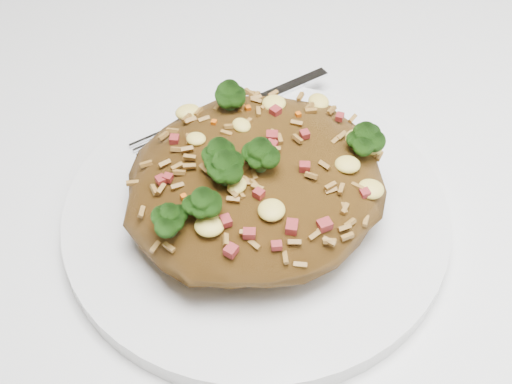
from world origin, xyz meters
The scene contains 4 objects.
dining_table centered at (0.00, 0.00, 0.66)m, with size 1.20×0.80×0.75m.
plate centered at (0.08, -0.03, 0.76)m, with size 0.25×0.25×0.01m, color white.
fried_rice centered at (0.08, -0.03, 0.80)m, with size 0.17×0.15×0.07m.
fork centered at (0.14, 0.05, 0.77)m, with size 0.16×0.03×0.00m.
Camera 1 is at (-0.09, -0.27, 1.11)m, focal length 50.00 mm.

